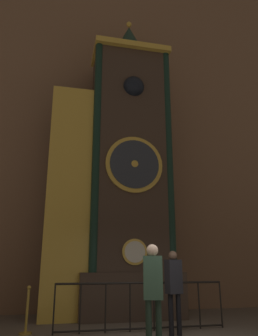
{
  "coord_description": "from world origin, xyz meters",
  "views": [
    {
      "loc": [
        -2.3,
        -5.6,
        1.48
      ],
      "look_at": [
        -0.06,
        4.34,
        4.47
      ],
      "focal_mm": 35.0,
      "sensor_mm": 36.0,
      "label": 1
    }
  ],
  "objects": [
    {
      "name": "railing_fence",
      "position": [
        -0.2,
        2.34,
        0.59
      ],
      "size": [
        4.04,
        0.05,
        1.07
      ],
      "color": "black",
      "rests_on": "ground_plane"
    },
    {
      "name": "stanchion_post",
      "position": [
        -2.78,
        2.58,
        0.32
      ],
      "size": [
        0.28,
        0.28,
        1.01
      ],
      "color": "#B28E33",
      "rests_on": "ground_plane"
    },
    {
      "name": "visitor_far",
      "position": [
        0.37,
        1.72,
        1.06
      ],
      "size": [
        0.39,
        0.3,
        1.76
      ],
      "rotation": [
        0.0,
        0.0,
        0.27
      ],
      "color": "black",
      "rests_on": "ground_plane"
    },
    {
      "name": "cathedral_back_wall",
      "position": [
        -0.09,
        5.76,
        7.66
      ],
      "size": [
        24.0,
        0.32,
        15.33
      ],
      "color": "#846047",
      "rests_on": "ground_plane"
    },
    {
      "name": "visitor_near",
      "position": [
        -0.52,
        0.35,
        1.1
      ],
      "size": [
        0.38,
        0.3,
        1.82
      ],
      "rotation": [
        0.0,
        0.0,
        -0.24
      ],
      "color": "#213427",
      "rests_on": "ground_plane"
    },
    {
      "name": "clock_tower",
      "position": [
        -0.5,
        4.32,
        4.21
      ],
      "size": [
        4.04,
        1.8,
        10.15
      ],
      "color": "#423328",
      "rests_on": "ground_plane"
    }
  ]
}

